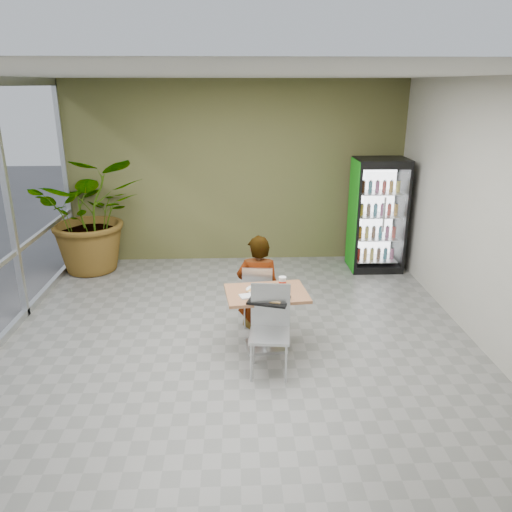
% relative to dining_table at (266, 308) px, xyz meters
% --- Properties ---
extents(ground, '(7.00, 7.00, 0.00)m').
position_rel_dining_table_xyz_m(ground, '(-0.34, -0.11, -0.54)').
color(ground, gray).
rests_on(ground, ground).
extents(room_envelope, '(6.00, 7.00, 3.20)m').
position_rel_dining_table_xyz_m(room_envelope, '(-0.34, -0.11, 1.06)').
color(room_envelope, beige).
rests_on(room_envelope, ground).
extents(dining_table, '(1.03, 0.78, 0.75)m').
position_rel_dining_table_xyz_m(dining_table, '(0.00, 0.00, 0.00)').
color(dining_table, '#A67147').
rests_on(dining_table, ground).
extents(chair_far, '(0.43, 0.43, 0.88)m').
position_rel_dining_table_xyz_m(chair_far, '(-0.08, 0.57, -0.02)').
color(chair_far, silver).
rests_on(chair_far, ground).
extents(chair_near, '(0.49, 0.50, 1.00)m').
position_rel_dining_table_xyz_m(chair_near, '(0.01, -0.47, 0.05)').
color(chair_near, silver).
rests_on(chair_near, ground).
extents(seated_woman, '(0.62, 0.43, 1.58)m').
position_rel_dining_table_xyz_m(seated_woman, '(-0.07, 0.61, -0.05)').
color(seated_woman, black).
rests_on(seated_woman, ground).
extents(pizza_plate, '(0.32, 0.26, 0.03)m').
position_rel_dining_table_xyz_m(pizza_plate, '(-0.11, 0.07, 0.23)').
color(pizza_plate, white).
rests_on(pizza_plate, dining_table).
extents(soda_cup, '(0.09, 0.09, 0.16)m').
position_rel_dining_table_xyz_m(soda_cup, '(0.20, 0.06, 0.29)').
color(soda_cup, white).
rests_on(soda_cup, dining_table).
extents(napkin_stack, '(0.18, 0.18, 0.02)m').
position_rel_dining_table_xyz_m(napkin_stack, '(-0.25, -0.14, 0.22)').
color(napkin_stack, white).
rests_on(napkin_stack, dining_table).
extents(cafeteria_tray, '(0.53, 0.45, 0.03)m').
position_rel_dining_table_xyz_m(cafeteria_tray, '(0.01, -0.27, 0.23)').
color(cafeteria_tray, black).
rests_on(cafeteria_tray, dining_table).
extents(beverage_fridge, '(0.89, 0.68, 1.94)m').
position_rel_dining_table_xyz_m(beverage_fridge, '(2.08, 2.75, 0.43)').
color(beverage_fridge, black).
rests_on(beverage_fridge, ground).
extents(potted_plant, '(2.03, 1.83, 2.01)m').
position_rel_dining_table_xyz_m(potted_plant, '(-2.81, 2.90, 0.47)').
color(potted_plant, '#376528').
rests_on(potted_plant, ground).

